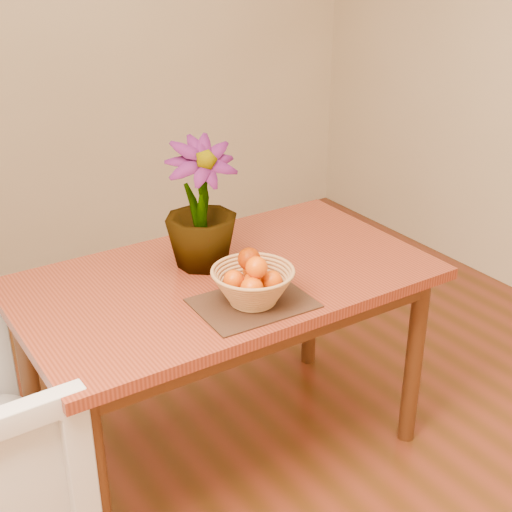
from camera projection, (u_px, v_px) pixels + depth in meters
floor at (272, 496)px, 2.51m from camera, size 4.50×4.50×0.00m
wall_back at (28, 25)px, 3.64m from camera, size 4.00×0.02×2.70m
table at (225, 297)px, 2.45m from camera, size 1.40×0.80×0.75m
placemat at (253, 303)px, 2.23m from camera, size 0.37×0.28×0.01m
wicker_basket at (253, 288)px, 2.21m from camera, size 0.26×0.26×0.11m
orange_pile at (252, 273)px, 2.19m from camera, size 0.16×0.17×0.13m
potted_plant at (201, 205)px, 2.39m from camera, size 0.29×0.29×0.44m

